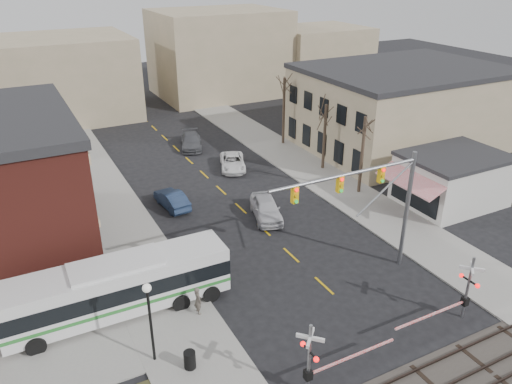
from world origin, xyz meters
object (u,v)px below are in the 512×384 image
rr_crossing_east (462,291)px  car_d (191,141)px  street_lamp (149,307)px  transit_bus (119,287)px  rr_crossing_west (317,357)px  car_c (233,162)px  car_a (266,208)px  pedestrian_near (198,300)px  trash_bin (190,360)px  traffic_signal_mast (375,194)px  car_b (172,199)px  pedestrian_far (145,274)px

rr_crossing_east → car_d: 33.81m
street_lamp → car_d: size_ratio=0.90×
transit_bus → rr_crossing_west: bearing=-55.6°
car_c → transit_bus: bearing=-110.5°
rr_crossing_east → street_lamp: (-16.22, 4.75, 1.43)m
rr_crossing_east → car_a: rr_crossing_east is taller
rr_crossing_east → pedestrian_near: (-12.88, 7.17, -0.98)m
transit_bus → car_c: 22.53m
transit_bus → rr_crossing_east: (16.77, -9.35, 0.14)m
rr_crossing_east → trash_bin: bearing=167.1°
rr_crossing_west → car_a: 17.49m
traffic_signal_mast → car_b: (-8.04, 15.06, -5.03)m
car_b → rr_crossing_east: bearing=109.5°
traffic_signal_mast → pedestrian_far: traffic_signal_mast is taller
transit_bus → car_d: size_ratio=2.46×
transit_bus → trash_bin: 6.39m
trash_bin → pedestrian_far: (-0.02, 7.72, 0.40)m
car_b → traffic_signal_mast: bearing=112.6°
rr_crossing_east → car_a: bearing=103.5°
rr_crossing_east → car_b: bearing=115.0°
trash_bin → street_lamp: bearing=136.1°
trash_bin → rr_crossing_east: bearing=-12.9°
car_b → car_d: size_ratio=0.86×
trash_bin → car_b: (5.04, 17.58, 0.13)m
rr_crossing_west → car_d: 34.83m
traffic_signal_mast → rr_crossing_east: (1.73, -5.91, -3.79)m
rr_crossing_east → pedestrian_near: rr_crossing_east is taller
transit_bus → trash_bin: bearing=-71.8°
trash_bin → pedestrian_near: pedestrian_near is taller
car_a → car_c: car_a is taller
trash_bin → car_d: bearing=69.2°
pedestrian_near → pedestrian_far: pedestrian_far is taller
car_b → car_c: 9.49m
trash_bin → car_d: 32.34m
rr_crossing_west → car_a: size_ratio=1.14×
rr_crossing_east → street_lamp: size_ratio=1.21×
pedestrian_near → pedestrian_far: 4.40m
rr_crossing_west → car_c: 27.97m
car_a → traffic_signal_mast: bearing=-61.9°
trash_bin → pedestrian_far: 7.73m
rr_crossing_east → pedestrian_near: 14.78m
rr_crossing_west → trash_bin: 6.37m
traffic_signal_mast → pedestrian_far: size_ratio=5.87×
rr_crossing_west → car_b: size_ratio=1.28×
traffic_signal_mast → trash_bin: (-13.07, -2.52, -5.16)m
transit_bus → traffic_signal_mast: bearing=-12.9°
transit_bus → car_c: size_ratio=2.57×
traffic_signal_mast → street_lamp: bearing=-175.4°
car_c → street_lamp: bearing=-102.8°
trash_bin → rr_crossing_west: bearing=-39.3°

